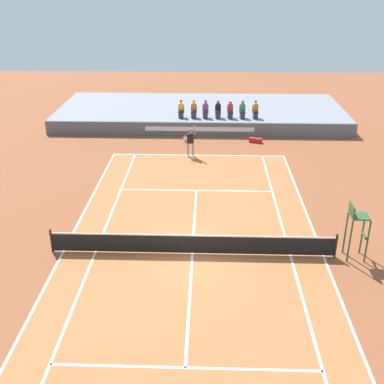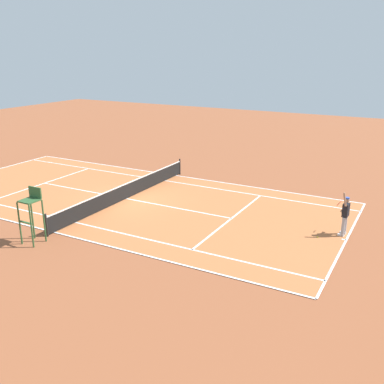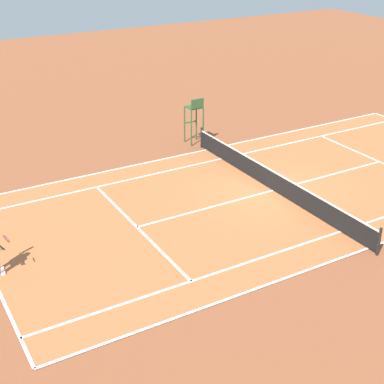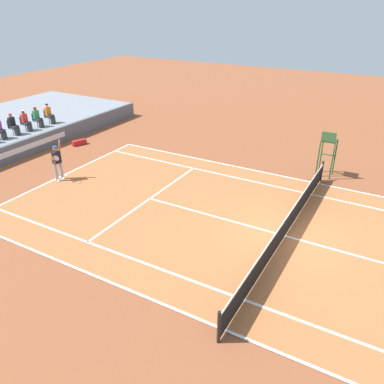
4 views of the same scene
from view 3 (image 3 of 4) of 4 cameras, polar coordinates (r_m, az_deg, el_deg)
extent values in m
plane|color=brown|center=(24.62, 8.07, 0.10)|extent=(80.00, 80.00, 0.00)
cube|color=#B76638|center=(24.61, 8.07, 0.12)|extent=(10.98, 23.78, 0.02)
cube|color=white|center=(21.11, 17.17, -5.44)|extent=(0.10, 23.78, 0.01)
cube|color=white|center=(28.73, 1.41, 4.25)|extent=(0.10, 23.78, 0.01)
cube|color=white|center=(21.91, 14.60, -3.87)|extent=(0.10, 23.78, 0.01)
cube|color=white|center=(27.65, 2.90, 3.34)|extent=(0.10, 23.78, 0.01)
cube|color=white|center=(21.62, -5.55, -3.52)|extent=(8.22, 0.10, 0.01)
cube|color=white|center=(28.73, 18.27, 2.91)|extent=(8.22, 0.10, 0.01)
cube|color=white|center=(24.61, 8.07, 0.15)|extent=(0.10, 12.80, 0.01)
cylinder|color=black|center=(20.61, 18.24, -4.75)|extent=(0.10, 0.10, 1.07)
cylinder|color=black|center=(28.91, 0.96, 5.48)|extent=(0.10, 0.10, 1.07)
cube|color=black|center=(24.41, 8.14, 1.12)|extent=(11.78, 0.02, 0.84)
cube|color=white|center=(24.24, 8.20, 2.02)|extent=(11.78, 0.03, 0.06)
cube|color=white|center=(20.07, -18.73, -7.34)|extent=(0.14, 0.29, 0.10)
cube|color=white|center=(19.80, -18.61, -7.81)|extent=(0.14, 0.29, 0.10)
cylinder|color=black|center=(19.14, -18.52, -5.28)|extent=(0.05, 0.19, 0.25)
torus|color=red|center=(19.04, -18.11, -4.48)|extent=(0.32, 0.22, 0.26)
cylinder|color=silver|center=(19.04, -18.11, -4.48)|extent=(0.28, 0.18, 0.22)
sphere|color=#D1E533|center=(20.77, -16.82, -5.90)|extent=(0.07, 0.07, 0.07)
cylinder|color=#2D562D|center=(29.52, -0.75, 6.77)|extent=(0.07, 0.07, 1.90)
cylinder|color=#2D562D|center=(29.85, 0.43, 6.99)|extent=(0.07, 0.07, 1.90)
cylinder|color=#2D562D|center=(28.94, -0.07, 6.38)|extent=(0.07, 0.07, 1.90)
cylinder|color=#2D562D|center=(29.28, 1.13, 6.61)|extent=(0.07, 0.07, 1.90)
cube|color=#2D562D|center=(29.09, 0.19, 8.51)|extent=(0.70, 0.70, 0.06)
cube|color=#2D562D|center=(28.72, 0.54, 8.85)|extent=(0.06, 0.70, 0.48)
cube|color=#2D562D|center=(29.62, -0.12, 7.04)|extent=(0.10, 0.70, 0.04)
camera|label=1|loc=(35.96, 32.99, 22.55)|focal=44.85mm
camera|label=2|loc=(36.26, -32.37, 17.93)|focal=41.25mm
camera|label=4|loc=(17.77, 45.67, 10.80)|focal=35.98mm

